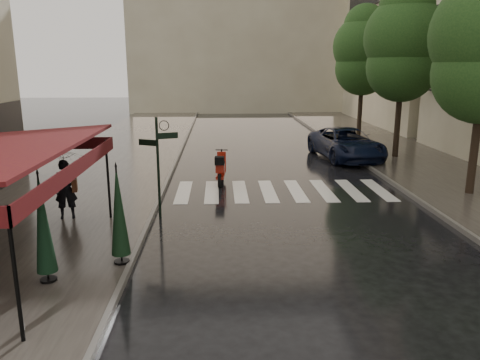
{
  "coord_description": "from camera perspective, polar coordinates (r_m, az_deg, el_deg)",
  "views": [
    {
      "loc": [
        0.63,
        -10.81,
        4.56
      ],
      "look_at": [
        1.22,
        2.08,
        1.4
      ],
      "focal_mm": 35.0,
      "sensor_mm": 36.0,
      "label": 1
    }
  ],
  "objects": [
    {
      "name": "tree_mid",
      "position": [
        24.49,
        19.35,
        15.43
      ],
      "size": [
        3.8,
        3.8,
        8.34
      ],
      "color": "black",
      "rests_on": "sidewalk_far"
    },
    {
      "name": "tree_far",
      "position": [
        31.17,
        14.83,
        14.97
      ],
      "size": [
        3.8,
        3.8,
        8.16
      ],
      "color": "black",
      "rests_on": "sidewalk_far"
    },
    {
      "name": "parked_car",
      "position": [
        24.11,
        12.78,
        4.35
      ],
      "size": [
        3.18,
        5.75,
        1.52
      ],
      "primitive_type": "imported",
      "rotation": [
        0.0,
        0.0,
        0.12
      ],
      "color": "black",
      "rests_on": "ground"
    },
    {
      "name": "curb_near",
      "position": [
        23.34,
        -7.68,
        2.55
      ],
      "size": [
        0.12,
        60.0,
        0.16
      ],
      "primitive_type": "cube",
      "color": "#595651",
      "rests_on": "ground"
    },
    {
      "name": "backdrop_building",
      "position": [
        49.17,
        0.19,
        20.11
      ],
      "size": [
        22.0,
        6.0,
        20.0
      ],
      "primitive_type": "cube",
      "color": "tan",
      "rests_on": "ground"
    },
    {
      "name": "scooter",
      "position": [
        18.51,
        -2.38,
        1.33
      ],
      "size": [
        0.54,
        1.9,
        1.25
      ],
      "rotation": [
        0.0,
        0.0,
        -0.07
      ],
      "color": "black",
      "rests_on": "ground"
    },
    {
      "name": "parasol_back",
      "position": [
        10.92,
        -14.58,
        -3.67
      ],
      "size": [
        0.43,
        0.43,
        2.33
      ],
      "color": "black",
      "rests_on": "sidewalk_near"
    },
    {
      "name": "crosswalk",
      "position": [
        17.57,
        5.15,
        -1.32
      ],
      "size": [
        7.85,
        3.2,
        0.01
      ],
      "color": "silver",
      "rests_on": "ground"
    },
    {
      "name": "curb_far",
      "position": [
        24.23,
        13.81,
        2.69
      ],
      "size": [
        0.12,
        60.0,
        0.16
      ],
      "primitive_type": "cube",
      "color": "#595651",
      "rests_on": "ground"
    },
    {
      "name": "pedestrian_with_umbrella",
      "position": [
        14.59,
        -20.69,
        1.9
      ],
      "size": [
        1.25,
        1.27,
        2.51
      ],
      "rotation": [
        0.0,
        0.0,
        0.21
      ],
      "color": "black",
      "rests_on": "sidewalk_near"
    },
    {
      "name": "sidewalk_near",
      "position": [
        23.81,
        -15.01,
        2.39
      ],
      "size": [
        6.0,
        60.0,
        0.12
      ],
      "primitive_type": "cube",
      "color": "#38332D",
      "rests_on": "ground"
    },
    {
      "name": "haussmann_far",
      "position": [
        40.36,
        21.89,
        19.5
      ],
      "size": [
        8.0,
        16.0,
        18.5
      ],
      "primitive_type": "cube",
      "color": "tan",
      "rests_on": "ground"
    },
    {
      "name": "signpost",
      "position": [
        14.2,
        -9.95,
        2.47
      ],
      "size": [
        1.17,
        0.29,
        3.1
      ],
      "color": "black",
      "rests_on": "ground"
    },
    {
      "name": "ground",
      "position": [
        11.75,
        -5.55,
        -9.15
      ],
      "size": [
        120.0,
        120.0,
        0.0
      ],
      "primitive_type": "plane",
      "color": "black",
      "rests_on": "ground"
    },
    {
      "name": "parasol_front",
      "position": [
        10.49,
        -22.93,
        -4.86
      ],
      "size": [
        0.43,
        0.43,
        2.4
      ],
      "color": "black",
      "rests_on": "sidewalk_near"
    },
    {
      "name": "sidewalk_far",
      "position": [
        25.16,
        19.94,
        2.62
      ],
      "size": [
        5.5,
        60.0,
        0.12
      ],
      "primitive_type": "cube",
      "color": "#38332D",
      "rests_on": "ground"
    }
  ]
}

